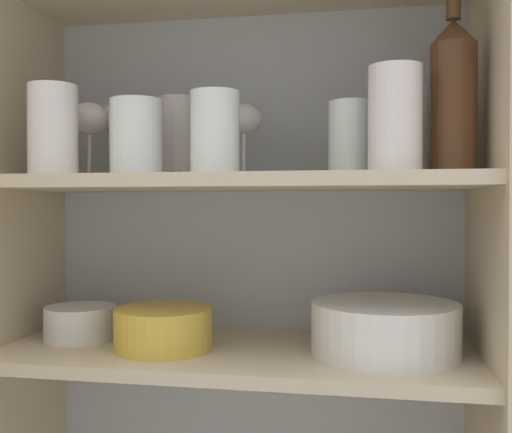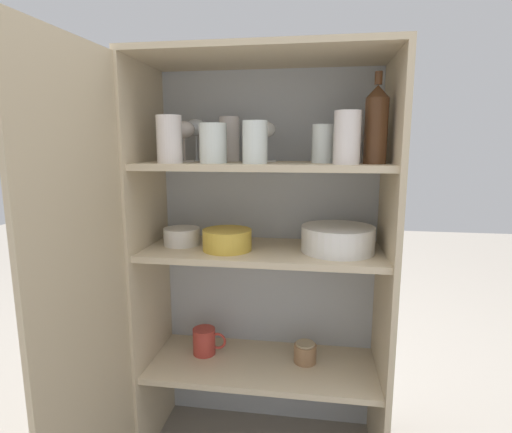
% 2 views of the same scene
% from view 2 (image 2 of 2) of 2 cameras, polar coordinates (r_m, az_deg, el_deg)
% --- Properties ---
extents(cupboard_back_panel, '(0.80, 0.02, 1.30)m').
position_cam_2_polar(cupboard_back_panel, '(1.48, 1.82, -5.45)').
color(cupboard_back_panel, '#B2B7BC').
rests_on(cupboard_back_panel, ground_plane).
extents(cupboard_side_left, '(0.02, 0.35, 1.30)m').
position_cam_2_polar(cupboard_side_left, '(1.42, -14.90, -6.40)').
color(cupboard_side_left, '#CCB793').
rests_on(cupboard_side_left, ground_plane).
extents(cupboard_side_right, '(0.02, 0.35, 1.30)m').
position_cam_2_polar(cupboard_side_right, '(1.33, 18.04, -7.74)').
color(cupboard_side_right, '#CCB793').
rests_on(cupboard_side_right, ground_plane).
extents(cupboard_top_panel, '(0.80, 0.35, 0.02)m').
position_cam_2_polar(cupboard_top_panel, '(1.29, 1.06, 21.95)').
color(cupboard_top_panel, '#CCB793').
rests_on(cupboard_top_panel, cupboard_side_left).
extents(shelf_board_lower, '(0.76, 0.31, 0.02)m').
position_cam_2_polar(shelf_board_lower, '(1.47, 0.92, -20.49)').
color(shelf_board_lower, beige).
extents(shelf_board_middle, '(0.76, 0.31, 0.02)m').
position_cam_2_polar(shelf_board_middle, '(1.31, 0.97, -5.02)').
color(shelf_board_middle, beige).
extents(shelf_board_upper, '(0.76, 0.31, 0.02)m').
position_cam_2_polar(shelf_board_upper, '(1.26, 1.01, 7.25)').
color(shelf_board_upper, beige).
extents(cupboard_door, '(0.04, 0.40, 1.30)m').
position_cam_2_polar(cupboard_door, '(1.12, -23.54, -11.44)').
color(cupboard_door, tan).
rests_on(cupboard_door, ground_plane).
extents(tumbler_glass_0, '(0.07, 0.07, 0.12)m').
position_cam_2_polar(tumbler_glass_0, '(1.19, -0.15, 10.55)').
color(tumbler_glass_0, white).
rests_on(tumbler_glass_0, shelf_board_upper).
extents(tumbler_glass_1, '(0.07, 0.07, 0.14)m').
position_cam_2_polar(tumbler_glass_1, '(1.29, 14.46, 10.49)').
color(tumbler_glass_1, white).
rests_on(tumbler_glass_1, shelf_board_upper).
extents(tumbler_glass_2, '(0.07, 0.07, 0.12)m').
position_cam_2_polar(tumbler_glass_2, '(1.25, 9.67, 10.19)').
color(tumbler_glass_2, white).
rests_on(tumbler_glass_2, shelf_board_upper).
extents(tumbler_glass_3, '(0.08, 0.08, 0.12)m').
position_cam_2_polar(tumbler_glass_3, '(1.23, -6.16, 10.36)').
color(tumbler_glass_3, white).
rests_on(tumbler_glass_3, shelf_board_upper).
extents(tumbler_glass_4, '(0.08, 0.08, 0.15)m').
position_cam_2_polar(tumbler_glass_4, '(1.17, 12.88, 10.90)').
color(tumbler_glass_4, silver).
rests_on(tumbler_glass_4, shelf_board_upper).
extents(tumbler_glass_5, '(0.07, 0.07, 0.15)m').
position_cam_2_polar(tumbler_glass_5, '(1.36, -3.83, 10.95)').
color(tumbler_glass_5, silver).
rests_on(tumbler_glass_5, shelf_board_upper).
extents(tumbler_glass_6, '(0.08, 0.08, 0.14)m').
position_cam_2_polar(tumbler_glass_6, '(1.25, -12.27, 10.70)').
color(tumbler_glass_6, silver).
rests_on(tumbler_glass_6, shelf_board_upper).
extents(wine_glass_0, '(0.07, 0.07, 0.13)m').
position_cam_2_polar(wine_glass_0, '(1.33, 1.29, 11.77)').
color(wine_glass_0, white).
rests_on(wine_glass_0, shelf_board_upper).
extents(wine_glass_1, '(0.07, 0.07, 0.14)m').
position_cam_2_polar(wine_glass_1, '(1.41, -8.57, 12.10)').
color(wine_glass_1, white).
rests_on(wine_glass_1, shelf_board_upper).
extents(wine_glass_2, '(0.07, 0.07, 0.13)m').
position_cam_2_polar(wine_glass_2, '(1.34, -10.28, 11.75)').
color(wine_glass_2, silver).
rests_on(wine_glass_2, shelf_board_upper).
extents(wine_bottle, '(0.07, 0.07, 0.26)m').
position_cam_2_polar(wine_bottle, '(1.21, 16.80, 12.49)').
color(wine_bottle, '#4C2D19').
rests_on(wine_bottle, shelf_board_upper).
extents(plate_stack_white, '(0.23, 0.23, 0.08)m').
position_cam_2_polar(plate_stack_white, '(1.29, 11.60, -3.15)').
color(plate_stack_white, white).
rests_on(plate_stack_white, shelf_board_middle).
extents(mixing_bowl_large, '(0.16, 0.16, 0.07)m').
position_cam_2_polar(mixing_bowl_large, '(1.28, -4.15, -3.19)').
color(mixing_bowl_large, gold).
rests_on(mixing_bowl_large, shelf_board_middle).
extents(serving_bowl_small, '(0.12, 0.12, 0.06)m').
position_cam_2_polar(serving_bowl_small, '(1.37, -10.54, -2.68)').
color(serving_bowl_small, silver).
rests_on(serving_bowl_small, shelf_board_middle).
extents(coffee_mug_primary, '(0.12, 0.08, 0.09)m').
position_cam_2_polar(coffee_mug_primary, '(1.50, -7.31, -17.24)').
color(coffee_mug_primary, '#BC3D33').
rests_on(coffee_mug_primary, shelf_board_lower).
extents(storage_jar, '(0.08, 0.08, 0.07)m').
position_cam_2_polar(storage_jar, '(1.46, 7.03, -18.74)').
color(storage_jar, '#99704C').
rests_on(storage_jar, shelf_board_lower).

